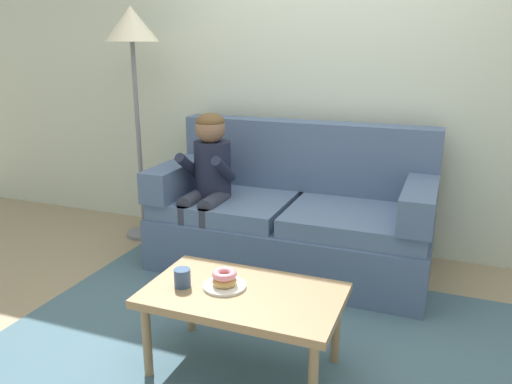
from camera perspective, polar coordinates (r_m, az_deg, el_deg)
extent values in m
plane|color=#9E896B|center=(3.01, 1.64, -14.82)|extent=(10.00, 10.00, 0.00)
cube|color=beige|center=(3.92, 8.93, 13.89)|extent=(8.00, 0.10, 2.80)
cube|color=#476675|center=(2.80, -0.16, -17.18)|extent=(2.76, 2.01, 0.01)
cube|color=slate|center=(3.64, 3.92, -5.72)|extent=(1.91, 0.90, 0.38)
cube|color=slate|center=(3.67, -3.36, -1.36)|extent=(0.92, 0.74, 0.12)
cube|color=slate|center=(3.41, 11.44, -3.11)|extent=(0.92, 0.74, 0.12)
cube|color=slate|center=(3.80, 5.68, 4.10)|extent=(1.91, 0.20, 0.51)
cube|color=slate|center=(3.83, -8.23, 1.90)|extent=(0.20, 0.90, 0.22)
cube|color=slate|center=(3.36, 18.08, -0.80)|extent=(0.20, 0.90, 0.22)
cube|color=#937551|center=(2.45, -1.46, -11.59)|extent=(0.94, 0.56, 0.04)
cylinder|color=#937551|center=(2.56, -12.20, -16.16)|extent=(0.04, 0.04, 0.39)
cylinder|color=#937551|center=(2.28, 6.46, -20.46)|extent=(0.04, 0.04, 0.39)
cylinder|color=#937551|center=(2.88, -7.38, -12.00)|extent=(0.04, 0.04, 0.39)
cylinder|color=#937551|center=(2.63, 9.01, -15.02)|extent=(0.04, 0.04, 0.39)
cylinder|color=#1E2338|center=(3.61, -4.92, 2.59)|extent=(0.26, 0.26, 0.40)
sphere|color=#846047|center=(3.54, -5.18, 7.19)|extent=(0.21, 0.21, 0.21)
ellipsoid|color=brown|center=(3.53, -5.20, 7.95)|extent=(0.20, 0.20, 0.12)
cylinder|color=#333847|center=(3.57, -7.06, -0.80)|extent=(0.11, 0.30, 0.11)
cylinder|color=#333847|center=(3.52, -8.08, -5.05)|extent=(0.09, 0.09, 0.44)
cube|color=black|center=(3.58, -8.31, -9.05)|extent=(0.10, 0.20, 0.06)
cylinder|color=#1E2338|center=(3.58, -7.63, 2.94)|extent=(0.07, 0.29, 0.23)
cylinder|color=#333847|center=(3.50, -4.75, -1.09)|extent=(0.11, 0.30, 0.11)
cylinder|color=#333847|center=(3.45, -5.75, -5.43)|extent=(0.09, 0.09, 0.44)
cube|color=black|center=(3.51, -6.00, -9.50)|extent=(0.10, 0.20, 0.06)
cylinder|color=#1E2338|center=(3.46, -3.67, 2.58)|extent=(0.07, 0.29, 0.23)
cylinder|color=white|center=(2.48, -3.57, -10.53)|extent=(0.21, 0.21, 0.01)
torus|color=tan|center=(2.47, -3.58, -10.01)|extent=(0.14, 0.14, 0.04)
torus|color=pink|center=(2.45, -3.59, -9.26)|extent=(0.13, 0.13, 0.04)
cylinder|color=#334C72|center=(2.49, -8.32, -9.57)|extent=(0.08, 0.08, 0.09)
cylinder|color=slate|center=(4.40, -12.44, -4.55)|extent=(0.30, 0.30, 0.03)
cylinder|color=slate|center=(4.19, -13.12, 5.90)|extent=(0.04, 0.04, 1.59)
cone|color=beige|center=(4.12, -13.94, 17.96)|extent=(0.41, 0.41, 0.26)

